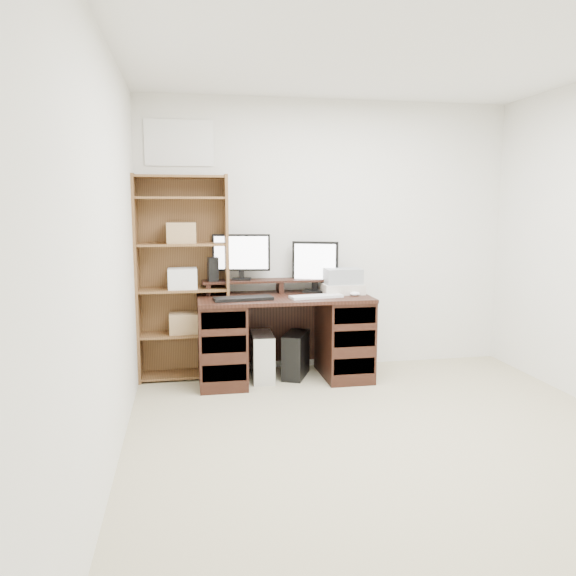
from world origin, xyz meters
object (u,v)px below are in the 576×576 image
object	(u,v)px
desk	(284,336)
printer	(343,289)
monitor_wide	(241,254)
monitor_small	(315,265)
tower_silver	(262,356)
tower_black	(296,355)
bookshelf	(183,276)

from	to	relation	value
desk	printer	size ratio (longest dim) A/B	4.19
printer	monitor_wide	bearing A→B (deg)	168.57
monitor_small	tower_silver	distance (m)	0.96
desk	monitor_wide	world-z (taller)	monitor_wide
tower_black	monitor_wide	bearing A→B (deg)	-179.36
desk	monitor_small	xyz separation A→B (m)	(0.32, 0.18, 0.61)
bookshelf	tower_silver	bearing A→B (deg)	-16.59
monitor_wide	printer	distance (m)	0.96
desk	printer	distance (m)	0.68
tower_black	bookshelf	bearing A→B (deg)	-166.00
monitor_wide	bookshelf	size ratio (longest dim) A/B	0.29
monitor_wide	tower_silver	xyz separation A→B (m)	(0.16, -0.23, -0.89)
monitor_small	tower_silver	bearing A→B (deg)	-139.50
monitor_wide	tower_silver	world-z (taller)	monitor_wide
monitor_wide	printer	xyz separation A→B (m)	(0.89, -0.20, -0.31)
printer	tower_silver	size ratio (longest dim) A/B	0.86
monitor_small	desk	bearing A→B (deg)	-128.55
desk	printer	world-z (taller)	printer
tower_silver	desk	bearing A→B (deg)	-0.54
desk	monitor_small	world-z (taller)	monitor_small
desk	tower_black	xyz separation A→B (m)	(0.12, 0.04, -0.19)
desk	bookshelf	world-z (taller)	bookshelf
printer	tower_black	bearing A→B (deg)	-179.07
desk	bookshelf	xyz separation A→B (m)	(-0.87, 0.21, 0.53)
desk	tower_silver	xyz separation A→B (m)	(-0.19, 0.01, -0.18)
monitor_wide	bookshelf	world-z (taller)	bookshelf
desk	bookshelf	bearing A→B (deg)	166.25
monitor_small	tower_black	bearing A→B (deg)	-123.53
tower_silver	bookshelf	distance (m)	1.00
tower_black	printer	bearing A→B (deg)	23.51
monitor_wide	tower_black	xyz separation A→B (m)	(0.46, -0.20, -0.90)
tower_silver	tower_black	bearing A→B (deg)	8.35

